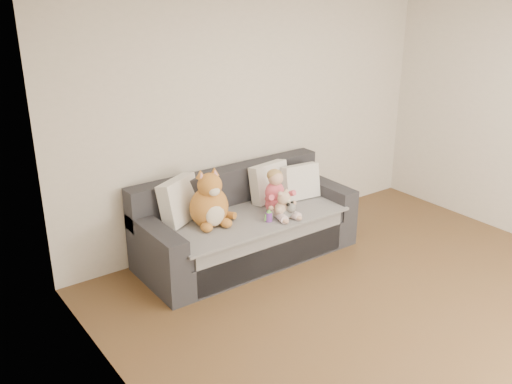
% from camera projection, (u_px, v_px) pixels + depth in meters
% --- Properties ---
extents(room_shell, '(5.00, 5.00, 5.00)m').
position_uv_depth(room_shell, '(413.00, 169.00, 4.39)').
color(room_shell, brown).
rests_on(room_shell, ground).
extents(sofa, '(2.20, 0.94, 0.85)m').
position_uv_depth(sofa, '(245.00, 227.00, 5.74)').
color(sofa, '#29292E').
rests_on(sofa, ground).
extents(cushion_left, '(0.51, 0.40, 0.44)m').
position_uv_depth(cushion_left, '(179.00, 201.00, 5.40)').
color(cushion_left, white).
rests_on(cushion_left, sofa).
extents(cushion_right_back, '(0.46, 0.25, 0.41)m').
position_uv_depth(cushion_right_back, '(269.00, 182.00, 5.91)').
color(cushion_right_back, white).
rests_on(cushion_right_back, sofa).
extents(cushion_right_front, '(0.41, 0.23, 0.37)m').
position_uv_depth(cushion_right_front, '(301.00, 182.00, 5.98)').
color(cushion_right_front, white).
rests_on(cushion_right_front, sofa).
extents(toddler, '(0.32, 0.46, 0.45)m').
position_uv_depth(toddler, '(277.00, 195.00, 5.62)').
color(toddler, '#D54B6F').
rests_on(toddler, sofa).
extents(plush_cat, '(0.46, 0.39, 0.58)m').
position_uv_depth(plush_cat, '(210.00, 204.00, 5.33)').
color(plush_cat, '#B77D28').
rests_on(plush_cat, sofa).
extents(teddy_bear, '(0.23, 0.18, 0.29)m').
position_uv_depth(teddy_bear, '(284.00, 207.00, 5.51)').
color(teddy_bear, '#D4AE92').
rests_on(teddy_bear, sofa).
extents(plush_cow, '(0.15, 0.23, 0.19)m').
position_uv_depth(plush_cow, '(285.00, 211.00, 5.52)').
color(plush_cow, white).
rests_on(plush_cow, sofa).
extents(sippy_cup, '(0.11, 0.08, 0.12)m').
position_uv_depth(sippy_cup, '(269.00, 215.00, 5.45)').
color(sippy_cup, purple).
rests_on(sippy_cup, sofa).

